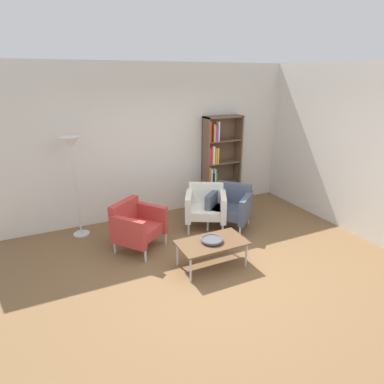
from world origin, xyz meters
The scene contains 10 objects.
ground_plane centered at (0.00, 0.00, 0.00)m, with size 8.32×8.32×0.00m, color brown.
plaster_back_panel centered at (0.00, 2.46, 1.45)m, with size 6.40×0.12×2.90m, color silver.
plaster_right_partition centered at (2.86, 0.60, 1.45)m, with size 0.12×5.20×2.90m, color silver.
bookshelf_tall centered at (1.26, 2.24, 0.94)m, with size 0.80×0.30×1.90m.
coffee_table_low centered at (0.01, 0.18, 0.37)m, with size 1.00×0.56×0.40m.
decorative_bowl centered at (0.01, 0.18, 0.43)m, with size 0.32×0.32×0.05m.
armchair_by_bookshelf centered at (0.55, 1.41, 0.41)m, with size 0.93×0.90×0.78m.
armchair_near_window centered at (-0.82, 1.17, 0.41)m, with size 0.95×0.94×0.78m.
armchair_spare_guest centered at (0.96, 1.22, 0.41)m, with size 0.94×0.95×0.78m.
floor_lamp_torchiere centered at (-1.59, 2.05, 1.45)m, with size 0.32×0.32×1.74m.
Camera 1 is at (-2.02, -3.44, 2.66)m, focal length 30.26 mm.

